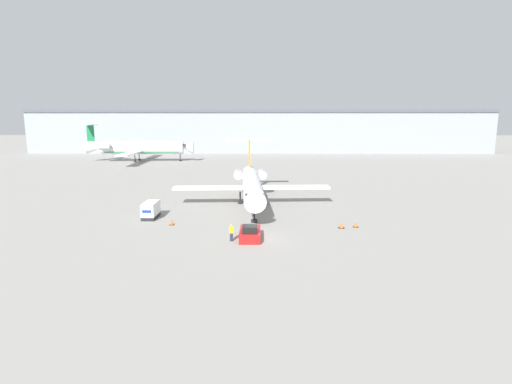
{
  "coord_description": "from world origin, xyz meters",
  "views": [
    {
      "loc": [
        0.66,
        -41.75,
        12.75
      ],
      "look_at": [
        0.0,
        10.9,
        3.23
      ],
      "focal_mm": 28.0,
      "sensor_mm": 36.0,
      "label": 1
    }
  ],
  "objects_px": {
    "airplane_main": "(252,183)",
    "luggage_cart": "(151,210)",
    "pushback_tug": "(250,233)",
    "traffic_cone_mid": "(356,224)",
    "traffic_cone_left": "(172,222)",
    "worker_near_tug": "(231,232)",
    "traffic_cone_right": "(341,225)",
    "airplane_parked_far_left": "(140,148)"
  },
  "relations": [
    {
      "from": "worker_near_tug",
      "to": "airplane_parked_far_left",
      "type": "height_order",
      "value": "airplane_parked_far_left"
    },
    {
      "from": "airplane_main",
      "to": "worker_near_tug",
      "type": "bearing_deg",
      "value": -95.15
    },
    {
      "from": "traffic_cone_right",
      "to": "pushback_tug",
      "type": "bearing_deg",
      "value": -157.04
    },
    {
      "from": "traffic_cone_left",
      "to": "traffic_cone_mid",
      "type": "relative_size",
      "value": 1.11
    },
    {
      "from": "traffic_cone_right",
      "to": "traffic_cone_mid",
      "type": "distance_m",
      "value": 1.87
    },
    {
      "from": "worker_near_tug",
      "to": "airplane_parked_far_left",
      "type": "relative_size",
      "value": 0.05
    },
    {
      "from": "pushback_tug",
      "to": "traffic_cone_left",
      "type": "xyz_separation_m",
      "value": [
        -9.82,
        5.75,
        -0.24
      ]
    },
    {
      "from": "traffic_cone_left",
      "to": "traffic_cone_right",
      "type": "bearing_deg",
      "value": -3.23
    },
    {
      "from": "traffic_cone_mid",
      "to": "airplane_parked_far_left",
      "type": "height_order",
      "value": "airplane_parked_far_left"
    },
    {
      "from": "traffic_cone_left",
      "to": "airplane_parked_far_left",
      "type": "distance_m",
      "value": 81.3
    },
    {
      "from": "airplane_main",
      "to": "traffic_cone_left",
      "type": "relative_size",
      "value": 33.71
    },
    {
      "from": "luggage_cart",
      "to": "traffic_cone_mid",
      "type": "height_order",
      "value": "luggage_cart"
    },
    {
      "from": "traffic_cone_mid",
      "to": "traffic_cone_right",
      "type": "bearing_deg",
      "value": -166.45
    },
    {
      "from": "pushback_tug",
      "to": "traffic_cone_mid",
      "type": "distance_m",
      "value": 13.6
    },
    {
      "from": "pushback_tug",
      "to": "traffic_cone_right",
      "type": "bearing_deg",
      "value": 22.96
    },
    {
      "from": "airplane_parked_far_left",
      "to": "luggage_cart",
      "type": "bearing_deg",
      "value": -72.38
    },
    {
      "from": "worker_near_tug",
      "to": "traffic_cone_left",
      "type": "height_order",
      "value": "worker_near_tug"
    },
    {
      "from": "luggage_cart",
      "to": "traffic_cone_right",
      "type": "xyz_separation_m",
      "value": [
        24.17,
        -4.7,
        -0.7
      ]
    },
    {
      "from": "airplane_main",
      "to": "traffic_cone_mid",
      "type": "distance_m",
      "value": 18.58
    },
    {
      "from": "airplane_main",
      "to": "worker_near_tug",
      "type": "distance_m",
      "value": 19.09
    },
    {
      "from": "airplane_parked_far_left",
      "to": "traffic_cone_left",
      "type": "bearing_deg",
      "value": -70.76
    },
    {
      "from": "worker_near_tug",
      "to": "traffic_cone_mid",
      "type": "distance_m",
      "value": 15.74
    },
    {
      "from": "luggage_cart",
      "to": "worker_near_tug",
      "type": "relative_size",
      "value": 2.0
    },
    {
      "from": "worker_near_tug",
      "to": "traffic_cone_right",
      "type": "bearing_deg",
      "value": 22.88
    },
    {
      "from": "airplane_main",
      "to": "traffic_cone_left",
      "type": "height_order",
      "value": "airplane_main"
    },
    {
      "from": "worker_near_tug",
      "to": "traffic_cone_right",
      "type": "height_order",
      "value": "worker_near_tug"
    },
    {
      "from": "worker_near_tug",
      "to": "traffic_cone_left",
      "type": "relative_size",
      "value": 2.3
    },
    {
      "from": "pushback_tug",
      "to": "traffic_cone_mid",
      "type": "relative_size",
      "value": 6.09
    },
    {
      "from": "airplane_main",
      "to": "traffic_cone_mid",
      "type": "xyz_separation_m",
      "value": [
        12.91,
        -13.04,
        -2.93
      ]
    },
    {
      "from": "traffic_cone_mid",
      "to": "worker_near_tug",
      "type": "bearing_deg",
      "value": -158.22
    },
    {
      "from": "airplane_parked_far_left",
      "to": "airplane_main",
      "type": "bearing_deg",
      "value": -60.57
    },
    {
      "from": "worker_near_tug",
      "to": "traffic_cone_mid",
      "type": "xyz_separation_m",
      "value": [
        14.61,
        5.84,
        -0.64
      ]
    },
    {
      "from": "airplane_main",
      "to": "luggage_cart",
      "type": "bearing_deg",
      "value": -146.14
    },
    {
      "from": "worker_near_tug",
      "to": "airplane_parked_far_left",
      "type": "xyz_separation_m",
      "value": [
        -34.61,
        83.24,
        3.25
      ]
    },
    {
      "from": "airplane_main",
      "to": "pushback_tug",
      "type": "relative_size",
      "value": 6.13
    },
    {
      "from": "luggage_cart",
      "to": "worker_near_tug",
      "type": "xyz_separation_m",
      "value": [
        11.38,
        -10.1,
        -0.08
      ]
    },
    {
      "from": "pushback_tug",
      "to": "traffic_cone_left",
      "type": "bearing_deg",
      "value": 149.64
    },
    {
      "from": "luggage_cart",
      "to": "airplane_parked_far_left",
      "type": "bearing_deg",
      "value": 107.62
    },
    {
      "from": "worker_near_tug",
      "to": "airplane_parked_far_left",
      "type": "bearing_deg",
      "value": 112.58
    },
    {
      "from": "pushback_tug",
      "to": "luggage_cart",
      "type": "xyz_separation_m",
      "value": [
        -13.35,
        9.28,
        0.44
      ]
    },
    {
      "from": "luggage_cart",
      "to": "traffic_cone_left",
      "type": "height_order",
      "value": "luggage_cart"
    },
    {
      "from": "airplane_main",
      "to": "luggage_cart",
      "type": "relative_size",
      "value": 7.31
    }
  ]
}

